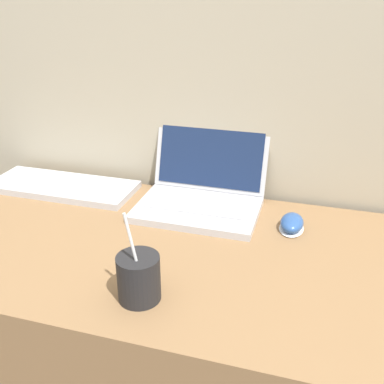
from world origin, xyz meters
name	(u,v)px	position (x,y,z in m)	size (l,w,h in m)	color
wall_back	(219,23)	(0.00, 0.70, 1.25)	(7.00, 0.04, 2.50)	#BCB299
desk	(180,365)	(0.00, 0.33, 0.38)	(1.35, 0.66, 0.77)	#936D47
laptop	(203,187)	(-0.01, 0.57, 0.82)	(0.34, 0.30, 0.24)	silver
drink_cup	(139,277)	(-0.02, 0.12, 0.82)	(0.09, 0.09, 0.20)	#232326
computer_mouse	(292,224)	(0.25, 0.50, 0.78)	(0.06, 0.10, 0.04)	white
external_keyboard	(63,186)	(-0.45, 0.55, 0.78)	(0.45, 0.18, 0.02)	silver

